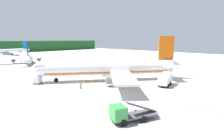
# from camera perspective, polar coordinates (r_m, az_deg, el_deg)

# --- Properties ---
(ground) EXTENTS (240.00, 320.00, 0.20)m
(ground) POSITION_cam_1_polar(r_m,az_deg,el_deg) (69.31, -19.58, -0.10)
(ground) COLOR #B7B5AD
(airliner_foreground) EXTENTS (35.27, 30.17, 11.90)m
(airliner_foreground) POSITION_cam_1_polar(r_m,az_deg,el_deg) (48.64, -0.63, 0.66)
(airliner_foreground) COLOR white
(airliner_foreground) RESTS_ON ground
(airliner_mid_apron) EXTENTS (29.33, 35.05, 10.26)m
(airliner_mid_apron) POSITION_cam_1_polar(r_m,az_deg,el_deg) (94.63, -25.54, 3.86)
(airliner_mid_apron) COLOR white
(airliner_mid_apron) RESTS_ON ground
(airliner_far_taxiway) EXTENTS (32.91, 27.26, 9.40)m
(airliner_far_taxiway) POSITION_cam_1_polar(r_m,az_deg,el_deg) (146.57, -30.11, 5.16)
(airliner_far_taxiway) COLOR white
(airliner_far_taxiway) RESTS_ON ground
(service_truck_fuel) EXTENTS (7.02, 4.65, 2.73)m
(service_truck_fuel) POSITION_cam_1_polar(r_m,az_deg,el_deg) (25.04, 4.58, -13.60)
(service_truck_fuel) COLOR #338C3F
(service_truck_fuel) RESTS_ON ground
(service_truck_baggage) EXTENTS (6.30, 3.62, 2.94)m
(service_truck_baggage) POSITION_cam_1_polar(r_m,az_deg,el_deg) (45.30, 16.57, -2.72)
(service_truck_baggage) COLOR white
(service_truck_baggage) RESTS_ON ground
(cargo_container_near) EXTENTS (2.38, 2.38, 1.97)m
(cargo_container_near) POSITION_cam_1_polar(r_m,az_deg,el_deg) (48.65, -22.46, -3.04)
(cargo_container_near) COLOR #333338
(cargo_container_near) RESTS_ON ground
(crew_marshaller) EXTENTS (0.62, 0.29, 1.68)m
(crew_marshaller) POSITION_cam_1_polar(r_m,az_deg,el_deg) (41.54, 0.39, -4.30)
(crew_marshaller) COLOR #191E33
(crew_marshaller) RESTS_ON ground
(crew_loader_left) EXTENTS (0.43, 0.56, 1.76)m
(crew_loader_left) POSITION_cam_1_polar(r_m,az_deg,el_deg) (40.80, -9.85, -4.64)
(crew_loader_left) COLOR #191E33
(crew_loader_left) RESTS_ON ground
(apron_guide_line) EXTENTS (0.30, 60.00, 0.01)m
(apron_guide_line) POSITION_cam_1_polar(r_m,az_deg,el_deg) (43.08, -0.31, -5.14)
(apron_guide_line) COLOR yellow
(apron_guide_line) RESTS_ON ground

